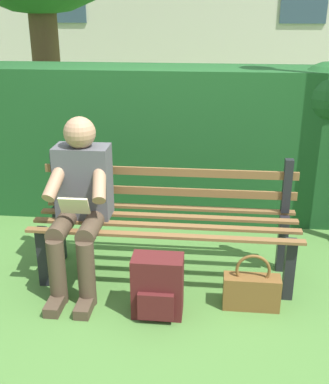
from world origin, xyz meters
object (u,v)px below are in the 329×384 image
Objects in this scene: backpack at (158,287)px; handbag at (251,290)px; park_bench at (167,219)px; person_seated at (80,199)px.

handbag is at bearing -167.54° from backpack.
park_bench is at bearing -90.73° from backpack.
park_bench reaches higher than backpack.
person_seated is at bearing 16.15° from park_bench.
handbag is (-0.60, 0.40, -0.31)m from park_bench.
person_seated is at bearing -31.81° from backpack.
handbag is (-0.61, -0.14, -0.07)m from backpack.
person_seated reaches higher than park_bench.
park_bench is 0.65m from person_seated.
park_bench is 1.57× the size of person_seated.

